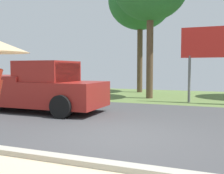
% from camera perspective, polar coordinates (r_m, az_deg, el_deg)
% --- Properties ---
extents(ground_plane, '(40.00, 22.00, 0.20)m').
position_cam_1_polar(ground_plane, '(9.38, 7.14, -6.31)').
color(ground_plane, '#424244').
extents(pickup_truck, '(5.20, 2.28, 1.88)m').
position_cam_1_polar(pickup_truck, '(10.66, -15.40, -0.21)').
color(pickup_truck, maroon).
rests_on(pickup_truck, ground_plane).
extents(roadside_billboard, '(2.60, 0.12, 3.50)m').
position_cam_1_polar(roadside_billboard, '(13.27, 19.92, 7.76)').
color(roadside_billboard, slate).
rests_on(roadside_billboard, ground_plane).
extents(tree_center_back, '(4.22, 4.22, 7.99)m').
position_cam_1_polar(tree_center_back, '(18.88, 5.94, 17.52)').
color(tree_center_back, brown).
rests_on(tree_center_back, ground_plane).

